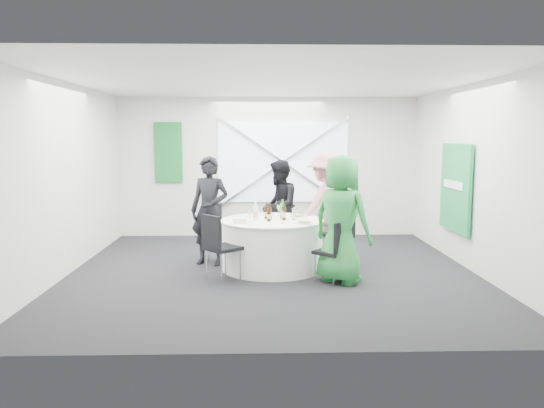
{
  "coord_description": "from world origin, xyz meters",
  "views": [
    {
      "loc": [
        -0.22,
        -7.72,
        2.0
      ],
      "look_at": [
        0.0,
        0.2,
        1.0
      ],
      "focal_mm": 35.0,
      "sensor_mm": 36.0,
      "label": 1
    }
  ],
  "objects_px": {
    "person_woman_green": "(341,219)",
    "chair_front_right": "(336,247)",
    "chair_back": "(280,226)",
    "person_woman_pink": "(326,206)",
    "chair_back_right": "(342,229)",
    "green_water_bottle": "(283,211)",
    "person_man_back_left": "(210,211)",
    "clear_water_bottle": "(256,213)",
    "chair_back_left": "(219,228)",
    "banquet_table": "(272,244)",
    "chair_front_left": "(218,242)",
    "person_man_back": "(279,206)"
  },
  "relations": [
    {
      "from": "chair_back_right",
      "to": "person_man_back",
      "type": "height_order",
      "value": "person_man_back"
    },
    {
      "from": "chair_front_right",
      "to": "chair_front_left",
      "type": "bearing_deg",
      "value": -51.35
    },
    {
      "from": "chair_front_right",
      "to": "clear_water_bottle",
      "type": "relative_size",
      "value": 3.11
    },
    {
      "from": "chair_back_left",
      "to": "clear_water_bottle",
      "type": "bearing_deg",
      "value": -100.88
    },
    {
      "from": "chair_back",
      "to": "person_woman_green",
      "type": "distance_m",
      "value": 1.98
    },
    {
      "from": "person_woman_pink",
      "to": "clear_water_bottle",
      "type": "distance_m",
      "value": 1.36
    },
    {
      "from": "person_man_back_left",
      "to": "person_woman_pink",
      "type": "height_order",
      "value": "person_woman_pink"
    },
    {
      "from": "person_man_back",
      "to": "green_water_bottle",
      "type": "height_order",
      "value": "person_man_back"
    },
    {
      "from": "chair_back_left",
      "to": "person_woman_green",
      "type": "bearing_deg",
      "value": -92.51
    },
    {
      "from": "person_man_back_left",
      "to": "person_man_back",
      "type": "bearing_deg",
      "value": 56.57
    },
    {
      "from": "person_man_back",
      "to": "person_woman_pink",
      "type": "relative_size",
      "value": 0.92
    },
    {
      "from": "banquet_table",
      "to": "chair_front_right",
      "type": "xyz_separation_m",
      "value": [
        0.86,
        -0.8,
        0.12
      ]
    },
    {
      "from": "person_man_back",
      "to": "banquet_table",
      "type": "bearing_deg",
      "value": 0.0
    },
    {
      "from": "chair_front_right",
      "to": "person_woman_green",
      "type": "height_order",
      "value": "person_woman_green"
    },
    {
      "from": "chair_back",
      "to": "clear_water_bottle",
      "type": "bearing_deg",
      "value": -102.46
    },
    {
      "from": "chair_front_right",
      "to": "person_man_back",
      "type": "distance_m",
      "value": 2.14
    },
    {
      "from": "chair_back",
      "to": "green_water_bottle",
      "type": "height_order",
      "value": "green_water_bottle"
    },
    {
      "from": "banquet_table",
      "to": "person_woman_pink",
      "type": "xyz_separation_m",
      "value": [
        0.92,
        0.68,
        0.5
      ]
    },
    {
      "from": "chair_front_right",
      "to": "person_woman_pink",
      "type": "height_order",
      "value": "person_woman_pink"
    },
    {
      "from": "chair_back_right",
      "to": "green_water_bottle",
      "type": "distance_m",
      "value": 1.06
    },
    {
      "from": "chair_back",
      "to": "chair_front_left",
      "type": "xyz_separation_m",
      "value": [
        -0.93,
        -1.69,
        0.05
      ]
    },
    {
      "from": "person_man_back",
      "to": "green_water_bottle",
      "type": "bearing_deg",
      "value": 7.8
    },
    {
      "from": "chair_back",
      "to": "person_man_back",
      "type": "distance_m",
      "value": 0.37
    },
    {
      "from": "chair_front_right",
      "to": "chair_back",
      "type": "bearing_deg",
      "value": -116.07
    },
    {
      "from": "banquet_table",
      "to": "clear_water_bottle",
      "type": "relative_size",
      "value": 5.66
    },
    {
      "from": "chair_back_left",
      "to": "chair_front_right",
      "type": "xyz_separation_m",
      "value": [
        1.71,
        -1.39,
        -0.03
      ]
    },
    {
      "from": "chair_front_right",
      "to": "person_man_back_left",
      "type": "distance_m",
      "value": 2.17
    },
    {
      "from": "green_water_bottle",
      "to": "clear_water_bottle",
      "type": "xyz_separation_m",
      "value": [
        -0.41,
        -0.13,
        -0.01
      ]
    },
    {
      "from": "clear_water_bottle",
      "to": "chair_back",
      "type": "bearing_deg",
      "value": 68.45
    },
    {
      "from": "chair_front_right",
      "to": "green_water_bottle",
      "type": "bearing_deg",
      "value": -99.5
    },
    {
      "from": "chair_back_right",
      "to": "chair_back_left",
      "type": "bearing_deg",
      "value": -115.12
    },
    {
      "from": "chair_back",
      "to": "person_woman_green",
      "type": "height_order",
      "value": "person_woman_green"
    },
    {
      "from": "chair_back",
      "to": "banquet_table",
      "type": "bearing_deg",
      "value": -90.0
    },
    {
      "from": "chair_back_right",
      "to": "person_woman_green",
      "type": "bearing_deg",
      "value": -29.04
    },
    {
      "from": "person_woman_green",
      "to": "green_water_bottle",
      "type": "bearing_deg",
      "value": -9.13
    },
    {
      "from": "chair_back",
      "to": "clear_water_bottle",
      "type": "xyz_separation_m",
      "value": [
        -0.41,
        -1.04,
        0.37
      ]
    },
    {
      "from": "banquet_table",
      "to": "person_man_back_left",
      "type": "xyz_separation_m",
      "value": [
        -0.97,
        0.32,
        0.47
      ]
    },
    {
      "from": "person_woman_pink",
      "to": "chair_back_right",
      "type": "bearing_deg",
      "value": 89.52
    },
    {
      "from": "green_water_bottle",
      "to": "chair_front_left",
      "type": "bearing_deg",
      "value": -140.19
    },
    {
      "from": "chair_back_right",
      "to": "person_man_back_left",
      "type": "xyz_separation_m",
      "value": [
        -2.1,
        -0.07,
        0.32
      ]
    },
    {
      "from": "chair_back_right",
      "to": "person_woman_pink",
      "type": "xyz_separation_m",
      "value": [
        -0.21,
        0.29,
        0.34
      ]
    },
    {
      "from": "banquet_table",
      "to": "person_woman_green",
      "type": "height_order",
      "value": "person_woman_green"
    },
    {
      "from": "person_woman_green",
      "to": "person_man_back_left",
      "type": "bearing_deg",
      "value": 9.74
    },
    {
      "from": "chair_back",
      "to": "person_woman_green",
      "type": "bearing_deg",
      "value": -57.69
    },
    {
      "from": "person_woman_green",
      "to": "chair_front_right",
      "type": "bearing_deg",
      "value": 58.63
    },
    {
      "from": "person_woman_green",
      "to": "green_water_bottle",
      "type": "relative_size",
      "value": 5.9
    },
    {
      "from": "banquet_table",
      "to": "chair_front_left",
      "type": "distance_m",
      "value": 1.04
    },
    {
      "from": "person_woman_green",
      "to": "chair_back_right",
      "type": "bearing_deg",
      "value": -59.96
    },
    {
      "from": "person_woman_pink",
      "to": "chair_back_left",
      "type": "bearing_deg",
      "value": -33.91
    },
    {
      "from": "person_woman_pink",
      "to": "person_man_back",
      "type": "bearing_deg",
      "value": -71.24
    }
  ]
}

